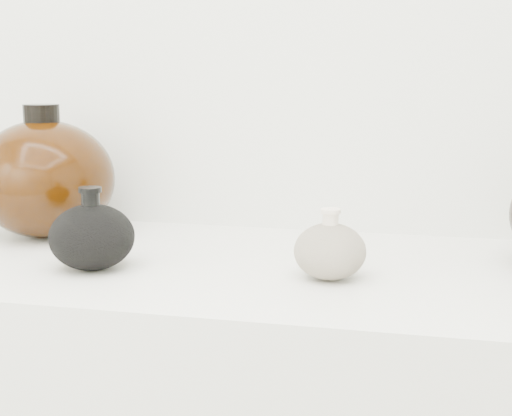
# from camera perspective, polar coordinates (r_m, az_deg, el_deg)

# --- Properties ---
(black_gourd_vase) EXTENTS (0.14, 0.14, 0.12)m
(black_gourd_vase) POSITION_cam_1_polar(r_m,az_deg,el_deg) (1.06, -12.99, -2.22)
(black_gourd_vase) COLOR black
(black_gourd_vase) RESTS_ON display_counter
(cream_gourd_vase) EXTENTS (0.12, 0.12, 0.10)m
(cream_gourd_vase) POSITION_cam_1_polar(r_m,az_deg,el_deg) (1.00, 5.93, -3.41)
(cream_gourd_vase) COLOR beige
(cream_gourd_vase) RESTS_ON display_counter
(left_round_pot) EXTENTS (0.25, 0.25, 0.23)m
(left_round_pot) POSITION_cam_1_polar(r_m,az_deg,el_deg) (1.29, -16.53, 2.30)
(left_round_pot) COLOR black
(left_round_pot) RESTS_ON display_counter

